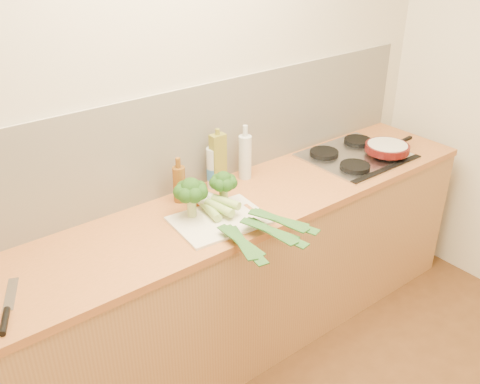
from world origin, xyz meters
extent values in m
plane|color=beige|center=(0.00, 1.50, 1.30)|extent=(3.50, 0.00, 3.50)
cube|color=silver|center=(0.00, 1.49, 1.17)|extent=(3.20, 0.02, 0.54)
cube|color=#B5834B|center=(0.00, 1.20, 0.43)|extent=(3.20, 0.60, 0.86)
cube|color=#C9713B|center=(0.00, 1.20, 0.88)|extent=(3.20, 0.62, 0.04)
cube|color=silver|center=(1.02, 1.20, 0.91)|extent=(0.58, 0.50, 0.01)
cube|color=black|center=(1.02, 0.97, 0.91)|extent=(0.58, 0.04, 0.01)
cylinder|color=black|center=(0.87, 1.08, 0.93)|extent=(0.17, 0.17, 0.03)
cylinder|color=black|center=(1.17, 1.08, 0.93)|extent=(0.17, 0.17, 0.03)
cylinder|color=black|center=(0.87, 1.32, 0.93)|extent=(0.17, 0.17, 0.03)
cylinder|color=black|center=(1.17, 1.32, 0.93)|extent=(0.17, 0.17, 0.03)
cube|color=white|center=(-0.06, 1.10, 0.91)|extent=(0.46, 0.35, 0.01)
cylinder|color=#A4B66A|center=(-0.14, 1.21, 0.96)|extent=(0.04, 0.04, 0.09)
sphere|color=#143D10|center=(-0.14, 1.21, 1.06)|extent=(0.10, 0.10, 0.10)
sphere|color=#143D10|center=(-0.10, 1.21, 1.05)|extent=(0.08, 0.08, 0.08)
sphere|color=#143D10|center=(-0.11, 1.24, 1.05)|extent=(0.08, 0.08, 0.08)
sphere|color=#143D10|center=(-0.15, 1.25, 1.05)|extent=(0.08, 0.08, 0.08)
sphere|color=#143D10|center=(-0.18, 1.23, 1.05)|extent=(0.08, 0.08, 0.08)
sphere|color=#143D10|center=(-0.18, 1.19, 1.05)|extent=(0.08, 0.08, 0.08)
sphere|color=#143D10|center=(-0.15, 1.16, 1.05)|extent=(0.08, 0.08, 0.08)
sphere|color=#143D10|center=(-0.11, 1.17, 1.05)|extent=(0.08, 0.08, 0.08)
cylinder|color=#A4B66A|center=(0.04, 1.20, 0.96)|extent=(0.04, 0.04, 0.09)
sphere|color=#143D10|center=(0.04, 1.20, 1.05)|extent=(0.08, 0.08, 0.08)
sphere|color=#143D10|center=(0.08, 1.20, 1.04)|extent=(0.06, 0.06, 0.06)
sphere|color=#143D10|center=(0.06, 1.23, 1.04)|extent=(0.06, 0.06, 0.06)
sphere|color=#143D10|center=(0.03, 1.24, 1.04)|extent=(0.06, 0.06, 0.06)
sphere|color=#143D10|center=(0.00, 1.22, 1.04)|extent=(0.06, 0.06, 0.06)
sphere|color=#143D10|center=(0.00, 1.18, 1.04)|extent=(0.06, 0.06, 0.06)
sphere|color=#143D10|center=(0.03, 1.16, 1.04)|extent=(0.06, 0.06, 0.06)
sphere|color=#143D10|center=(0.06, 1.17, 1.04)|extent=(0.06, 0.06, 0.06)
cylinder|color=white|center=(-0.05, 1.29, 0.94)|extent=(0.06, 0.13, 0.04)
cylinder|color=#9DC060|center=(-0.07, 1.16, 0.94)|extent=(0.07, 0.16, 0.04)
cube|color=#1C4619|center=(-0.12, 0.85, 0.94)|extent=(0.14, 0.30, 0.02)
cube|color=#1C4619|center=(-0.12, 0.83, 0.94)|extent=(0.11, 0.34, 0.01)
cube|color=#1C4619|center=(-0.12, 0.86, 0.94)|extent=(0.05, 0.28, 0.02)
cylinder|color=white|center=(-0.06, 1.27, 0.95)|extent=(0.06, 0.14, 0.04)
cylinder|color=#9DC060|center=(-0.04, 1.13, 0.95)|extent=(0.07, 0.17, 0.04)
cube|color=#1C4619|center=(0.02, 0.82, 0.95)|extent=(0.05, 0.30, 0.02)
cube|color=#1C4619|center=(0.02, 0.80, 0.96)|extent=(0.11, 0.34, 0.01)
cube|color=#1C4619|center=(0.02, 0.83, 0.96)|extent=(0.15, 0.28, 0.02)
cylinder|color=white|center=(-0.04, 1.26, 0.97)|extent=(0.07, 0.13, 0.04)
cylinder|color=#9DC060|center=(0.00, 1.13, 0.97)|extent=(0.09, 0.16, 0.04)
cube|color=#1C4619|center=(0.09, 0.85, 0.97)|extent=(0.08, 0.30, 0.02)
cube|color=#1C4619|center=(0.10, 0.83, 0.97)|extent=(0.15, 0.34, 0.01)
cube|color=#1C4619|center=(0.09, 0.86, 0.98)|extent=(0.17, 0.27, 0.02)
cube|color=silver|center=(-1.01, 1.16, 0.90)|extent=(0.12, 0.20, 0.00)
cylinder|color=black|center=(-1.08, 1.00, 0.91)|extent=(0.08, 0.14, 0.03)
cylinder|color=#53100D|center=(1.16, 1.09, 0.96)|extent=(0.26, 0.26, 0.04)
cylinder|color=beige|center=(1.16, 1.09, 0.98)|extent=(0.23, 0.23, 0.00)
cube|color=black|center=(1.34, 1.10, 0.96)|extent=(0.13, 0.03, 0.02)
cube|color=olive|center=(0.15, 1.40, 1.05)|extent=(0.08, 0.05, 0.30)
cylinder|color=olive|center=(0.15, 1.40, 1.21)|extent=(0.02, 0.02, 0.03)
cylinder|color=silver|center=(0.33, 1.40, 1.02)|extent=(0.07, 0.07, 0.24)
cylinder|color=silver|center=(0.33, 1.40, 1.17)|extent=(0.03, 0.03, 0.06)
cylinder|color=brown|center=(-0.09, 1.39, 0.99)|extent=(0.06, 0.06, 0.19)
cylinder|color=brown|center=(-0.09, 1.39, 1.11)|extent=(0.03, 0.03, 0.05)
cylinder|color=silver|center=(0.13, 1.41, 1.01)|extent=(0.08, 0.08, 0.22)
cylinder|color=silver|center=(0.13, 1.41, 1.14)|extent=(0.03, 0.03, 0.03)
cylinder|color=#3479C4|center=(0.13, 1.41, 0.98)|extent=(0.08, 0.08, 0.07)
camera|label=1|loc=(-1.32, -0.66, 2.21)|focal=40.00mm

